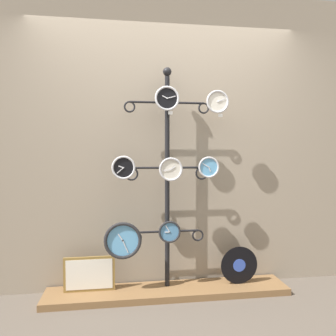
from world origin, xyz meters
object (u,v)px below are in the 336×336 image
display_stand (167,208)px  clock_middle_center (171,169)px  clock_middle_right (209,167)px  vinyl_record (239,265)px  clock_top_right (217,102)px  clock_bottom_left (123,241)px  picture_frame (89,274)px  clock_middle_left (123,168)px  clock_bottom_center (170,232)px  clock_top_center (167,98)px

display_stand → clock_middle_center: 0.37m
clock_middle_right → vinyl_record: 0.97m
clock_top_right → vinyl_record: clock_top_right is taller
clock_middle_center → clock_bottom_left: 0.75m
clock_bottom_left → picture_frame: size_ratio=0.73×
clock_top_right → clock_middle_center: (-0.42, -0.01, -0.60)m
clock_middle_center → clock_middle_left: bearing=-179.6°
clock_top_right → clock_middle_left: (-0.84, -0.01, -0.58)m
clock_bottom_center → clock_bottom_left: bearing=-175.4°
clock_top_right → picture_frame: bearing=177.1°
display_stand → clock_top_right: 1.06m
clock_middle_left → clock_middle_center: 0.42m
clock_top_right → vinyl_record: (0.23, 0.02, -1.51)m
clock_middle_center → clock_bottom_center: 0.56m
clock_middle_left → picture_frame: bearing=167.1°
clock_middle_left → clock_top_right: bearing=0.8°
display_stand → clock_bottom_left: size_ratio=6.29×
clock_bottom_left → clock_bottom_center: clock_bottom_left is taller
clock_middle_left → clock_bottom_left: 0.63m
clock_middle_left → picture_frame: (-0.31, 0.07, -0.95)m
clock_bottom_left → clock_middle_right: bearing=2.9°
clock_middle_right → vinyl_record: size_ratio=0.54×
clock_middle_left → clock_bottom_left: bearing=-113.1°
clock_middle_left → clock_bottom_left: (-0.01, -0.02, -0.63)m
clock_middle_center → picture_frame: size_ratio=0.47×
clock_top_right → clock_middle_right: size_ratio=1.08×
clock_top_center → display_stand: bearing=80.5°
clock_top_center → clock_middle_left: (-0.38, -0.01, -0.60)m
display_stand → clock_top_center: size_ratio=9.48×
clock_middle_center → vinyl_record: clock_middle_center is taller
clock_top_right → clock_bottom_center: clock_top_right is taller
display_stand → vinyl_record: (0.67, -0.06, -0.55)m
clock_middle_left → clock_top_center: bearing=2.0°
clock_bottom_left → clock_bottom_center: bearing=4.6°
display_stand → clock_middle_center: bearing=-77.9°
clock_bottom_left → clock_middle_center: bearing=3.8°
clock_top_center → clock_top_right: 0.46m
clock_top_right → clock_bottom_left: clock_top_right is taller
clock_bottom_center → clock_middle_center: bearing=-27.0°
clock_middle_center → picture_frame: clock_middle_center is taller
clock_bottom_center → picture_frame: clock_bottom_center is taller
clock_top_right → clock_bottom_center: bearing=-179.5°
clock_middle_right → clock_bottom_left: size_ratio=0.59×
display_stand → clock_middle_left: 0.56m
clock_middle_left → vinyl_record: size_ratio=0.58×
clock_middle_left → clock_bottom_center: (0.40, 0.01, -0.58)m
clock_top_center → vinyl_record: clock_top_center is taller
display_stand → vinyl_record: size_ratio=5.80×
clock_top_center → picture_frame: size_ratio=0.48×
picture_frame → clock_middle_right: bearing=-3.0°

